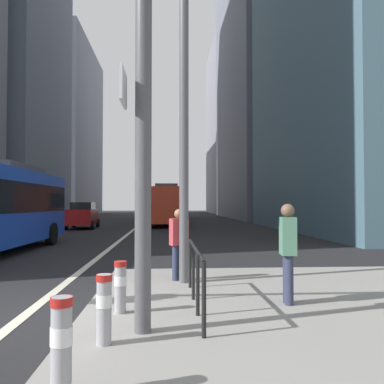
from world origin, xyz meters
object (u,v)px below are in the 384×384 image
object	(u,v)px
pedestrian_waiting	(179,241)
bollard_back	(120,284)
car_receding_near	(165,209)
city_bus_red_distant	(170,204)
street_lamp_post	(184,46)
pedestrian_walking	(288,248)
city_bus_red_receding	(167,204)
bollard_left	(61,343)
car_oncoming_mid	(83,215)
bollard_right	(104,305)

from	to	relation	value
pedestrian_waiting	bollard_back	bearing A→B (deg)	-110.64
car_receding_near	city_bus_red_distant	bearing A→B (deg)	-86.03
street_lamp_post	pedestrian_walking	bearing A→B (deg)	-49.24
city_bus_red_receding	pedestrian_waiting	distance (m)	25.66
bollard_left	pedestrian_walking	size ratio (longest dim) A/B	0.52
city_bus_red_receding	bollard_back	world-z (taller)	city_bus_red_receding
car_oncoming_mid	bollard_left	distance (m)	27.41
bollard_left	pedestrian_walking	world-z (taller)	pedestrian_walking
city_bus_red_receding	car_oncoming_mid	bearing A→B (deg)	-146.36
city_bus_red_receding	car_receding_near	bearing A→B (deg)	90.54
pedestrian_waiting	city_bus_red_distant	bearing A→B (deg)	89.79
pedestrian_walking	car_oncoming_mid	bearing A→B (deg)	109.24
city_bus_red_distant	bollard_left	distance (m)	49.38
bollard_right	pedestrian_walking	distance (m)	3.37
city_bus_red_distant	bollard_back	distance (m)	46.61
car_oncoming_mid	pedestrian_walking	size ratio (longest dim) A/B	2.75
street_lamp_post	pedestrian_walking	size ratio (longest dim) A/B	4.73
bollard_right	pedestrian_walking	size ratio (longest dim) A/B	0.50
bollard_back	car_receding_near	bearing A→B (deg)	89.53
pedestrian_waiting	pedestrian_walking	xyz separation A→B (m)	(1.78, -2.23, 0.07)
city_bus_red_distant	street_lamp_post	size ratio (longest dim) A/B	1.42
bollard_left	bollard_right	size ratio (longest dim) A/B	1.05
bollard_left	car_oncoming_mid	bearing A→B (deg)	101.17
street_lamp_post	bollard_back	bearing A→B (deg)	-114.77
car_oncoming_mid	car_receding_near	world-z (taller)	same
car_oncoming_mid	bollard_back	world-z (taller)	car_oncoming_mid
city_bus_red_receding	bollard_right	xyz separation A→B (m)	(-0.77, -29.67, -1.22)
bollard_left	pedestrian_waiting	size ratio (longest dim) A/B	0.56
pedestrian_waiting	street_lamp_post	bearing A→B (deg)	-70.26
city_bus_red_distant	bollard_right	xyz separation A→B (m)	(-1.19, -47.98, -1.22)
street_lamp_post	pedestrian_walking	xyz separation A→B (m)	(1.69, -1.96, -4.19)
car_oncoming_mid	pedestrian_waiting	xyz separation A→B (m)	(6.49, -21.49, 0.02)
street_lamp_post	bollard_left	distance (m)	7.03
city_bus_red_receding	bollard_right	distance (m)	29.71
bollard_right	car_receding_near	bearing A→B (deg)	89.50
bollard_right	pedestrian_walking	world-z (taller)	pedestrian_walking
car_receding_near	street_lamp_post	xyz separation A→B (m)	(0.62, -54.11, 4.29)
car_oncoming_mid	bollard_right	size ratio (longest dim) A/B	5.54
pedestrian_walking	bollard_back	bearing A→B (deg)	-171.81
car_oncoming_mid	car_receding_near	xyz separation A→B (m)	(5.97, 32.34, -0.00)
car_oncoming_mid	pedestrian_waiting	bearing A→B (deg)	-73.19
city_bus_red_distant	pedestrian_waiting	world-z (taller)	city_bus_red_distant
city_bus_red_receding	city_bus_red_distant	xyz separation A→B (m)	(0.42, 18.31, 0.00)
car_receding_near	bollard_back	size ratio (longest dim) A/B	5.69
city_bus_red_receding	bollard_right	world-z (taller)	city_bus_red_receding
car_receding_near	pedestrian_waiting	bearing A→B (deg)	-89.44
city_bus_red_distant	bollard_right	world-z (taller)	city_bus_red_distant
city_bus_red_distant	pedestrian_waiting	distance (m)	43.96
street_lamp_post	bollard_left	xyz separation A→B (m)	(-1.28, -5.13, -4.64)
bollard_back	pedestrian_waiting	distance (m)	2.84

